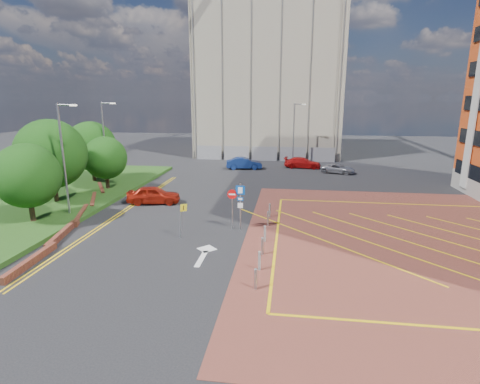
% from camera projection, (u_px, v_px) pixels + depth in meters
% --- Properties ---
extents(ground, '(140.00, 140.00, 0.00)m').
position_uv_depth(ground, '(231.00, 234.00, 24.39)').
color(ground, black).
rests_on(ground, ground).
extents(forecourt, '(26.00, 26.00, 0.02)m').
position_uv_depth(forecourt, '(460.00, 245.00, 22.55)').
color(forecourt, brown).
rests_on(forecourt, ground).
extents(grass_bed, '(14.00, 32.00, 0.30)m').
position_uv_depth(grass_bed, '(37.00, 199.00, 32.49)').
color(grass_bed, '#244215').
rests_on(grass_bed, ground).
extents(retaining_wall, '(6.06, 20.33, 0.40)m').
position_uv_depth(retaining_wall, '(79.00, 215.00, 27.82)').
color(retaining_wall, brown).
rests_on(retaining_wall, ground).
extents(tree_a, '(4.40, 4.40, 5.41)m').
position_uv_depth(tree_a, '(27.00, 176.00, 25.38)').
color(tree_a, '#3D2B1C').
rests_on(tree_a, grass_bed).
extents(tree_b, '(5.60, 5.60, 6.74)m').
position_uv_depth(tree_b, '(51.00, 154.00, 30.20)').
color(tree_b, '#3D2B1C').
rests_on(tree_b, grass_bed).
extents(tree_c, '(4.00, 4.00, 4.90)m').
position_uv_depth(tree_c, '(105.00, 158.00, 35.00)').
color(tree_c, '#3D2B1C').
rests_on(tree_c, grass_bed).
extents(tree_d, '(5.00, 5.00, 6.08)m').
position_uv_depth(tree_d, '(91.00, 146.00, 38.11)').
color(tree_d, '#3D2B1C').
rests_on(tree_d, grass_bed).
extents(lamp_left_near, '(1.53, 0.16, 8.00)m').
position_uv_depth(lamp_left_near, '(64.00, 155.00, 26.81)').
color(lamp_left_near, '#9EA0A8').
rests_on(lamp_left_near, grass_bed).
extents(lamp_left_far, '(1.53, 0.16, 8.00)m').
position_uv_depth(lamp_left_far, '(105.00, 140.00, 36.69)').
color(lamp_left_far, '#9EA0A8').
rests_on(lamp_left_far, grass_bed).
extents(lamp_back, '(1.53, 0.16, 8.00)m').
position_uv_depth(lamp_back, '(294.00, 131.00, 49.70)').
color(lamp_back, '#9EA0A8').
rests_on(lamp_back, ground).
extents(sign_cluster, '(1.17, 0.12, 3.20)m').
position_uv_depth(sign_cluster, '(237.00, 202.00, 24.83)').
color(sign_cluster, '#9EA0A8').
rests_on(sign_cluster, ground).
extents(warning_sign, '(0.53, 0.37, 2.24)m').
position_uv_depth(warning_sign, '(182.00, 216.00, 23.44)').
color(warning_sign, '#9EA0A8').
rests_on(warning_sign, ground).
extents(bollard_row, '(0.14, 11.14, 0.90)m').
position_uv_depth(bollard_row, '(264.00, 238.00, 22.38)').
color(bollard_row, '#9EA0A8').
rests_on(bollard_row, forecourt).
extents(construction_building, '(21.20, 19.20, 22.00)m').
position_uv_depth(construction_building, '(270.00, 83.00, 60.16)').
color(construction_building, '#9E9681').
rests_on(construction_building, ground).
extents(construction_fence, '(21.60, 0.06, 2.00)m').
position_uv_depth(construction_fence, '(271.00, 154.00, 52.85)').
color(construction_fence, gray).
rests_on(construction_fence, ground).
extents(car_red_left, '(4.60, 2.46, 1.49)m').
position_uv_depth(car_red_left, '(154.00, 195.00, 31.41)').
color(car_red_left, '#9B1B0D').
rests_on(car_red_left, ground).
extents(car_blue_back, '(4.62, 2.21, 1.46)m').
position_uv_depth(car_blue_back, '(244.00, 163.00, 46.75)').
color(car_blue_back, navy).
rests_on(car_blue_back, ground).
extents(car_red_back, '(4.79, 2.37, 1.34)m').
position_uv_depth(car_red_back, '(303.00, 163.00, 47.49)').
color(car_red_back, '#B40F0F').
rests_on(car_red_back, ground).
extents(car_silver_back, '(4.30, 2.89, 1.10)m').
position_uv_depth(car_silver_back, '(338.00, 169.00, 44.18)').
color(car_silver_back, '#A2A2A8').
rests_on(car_silver_back, ground).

